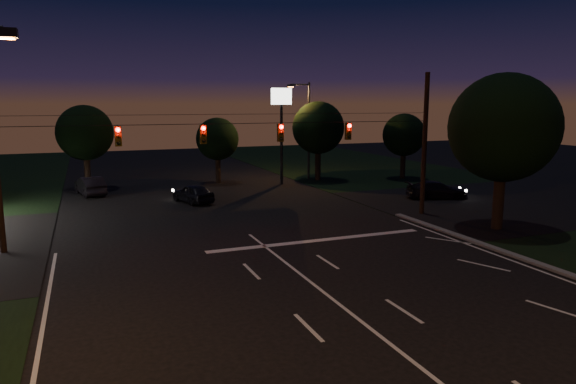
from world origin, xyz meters
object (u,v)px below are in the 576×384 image
car_oncoming_a (193,193)px  tree_right_near (502,129)px  car_cross (437,190)px  utility_pole_right (421,214)px  car_oncoming_b (90,186)px

car_oncoming_a → tree_right_near: bearing=118.1°
car_oncoming_a → car_cross: car_oncoming_a is taller
tree_right_near → utility_pole_right: bearing=107.5°
tree_right_near → car_oncoming_a: tree_right_near is taller
tree_right_near → car_cross: (2.81, 8.94, -5.02)m
car_oncoming_b → tree_right_near: bearing=124.0°
tree_right_near → car_oncoming_a: (-14.53, 14.23, -5.00)m
car_oncoming_b → car_cross: car_oncoming_b is taller
car_oncoming_b → car_cross: (24.21, -11.41, -0.06)m
car_oncoming_b → car_cross: size_ratio=0.96×
utility_pole_right → car_cross: bearing=43.4°
tree_right_near → car_cross: bearing=72.5°
utility_pole_right → car_cross: size_ratio=1.98×
car_oncoming_a → car_cross: size_ratio=0.87×
utility_pole_right → car_oncoming_b: bearing=142.0°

